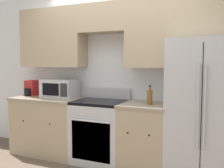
# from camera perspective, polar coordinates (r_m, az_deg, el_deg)

# --- Properties ---
(wall_back) EXTENTS (8.00, 0.39, 2.60)m
(wall_back) POSITION_cam_1_polar(r_m,az_deg,el_deg) (3.77, 1.76, 6.18)
(wall_back) COLOR silver
(wall_back) RESTS_ON ground_plane
(lower_cabinets_left) EXTENTS (1.12, 0.64, 0.90)m
(lower_cabinets_left) POSITION_cam_1_polar(r_m,az_deg,el_deg) (4.20, -14.17, -9.08)
(lower_cabinets_left) COLOR tan
(lower_cabinets_left) RESTS_ON ground_plane
(lower_cabinets_right) EXTENTS (0.64, 0.64, 0.90)m
(lower_cabinets_right) POSITION_cam_1_polar(r_m,az_deg,el_deg) (3.51, 7.49, -11.75)
(lower_cabinets_right) COLOR tan
(lower_cabinets_right) RESTS_ON ground_plane
(oven_range) EXTENTS (0.73, 0.65, 1.06)m
(oven_range) POSITION_cam_1_polar(r_m,az_deg,el_deg) (3.73, -2.70, -10.62)
(oven_range) COLOR #B7B7BC
(oven_range) RESTS_ON ground_plane
(refrigerator) EXTENTS (0.86, 0.79, 1.75)m
(refrigerator) POSITION_cam_1_polar(r_m,az_deg,el_deg) (3.36, 20.13, -5.35)
(refrigerator) COLOR #B7B7BC
(refrigerator) RESTS_ON ground_plane
(microwave) EXTENTS (0.54, 0.36, 0.29)m
(microwave) POSITION_cam_1_polar(r_m,az_deg,el_deg) (4.06, -11.83, -1.00)
(microwave) COLOR #B7B7BC
(microwave) RESTS_ON lower_cabinets_left
(bottle) EXTENTS (0.07, 0.07, 0.26)m
(bottle) POSITION_cam_1_polar(r_m,az_deg,el_deg) (3.32, 8.64, -2.93)
(bottle) COLOR brown
(bottle) RESTS_ON lower_cabinets_right
(electric_kettle) EXTENTS (0.17, 0.26, 0.26)m
(electric_kettle) POSITION_cam_1_polar(r_m,az_deg,el_deg) (4.45, -17.99, -0.96)
(electric_kettle) COLOR #B22323
(electric_kettle) RESTS_ON lower_cabinets_left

